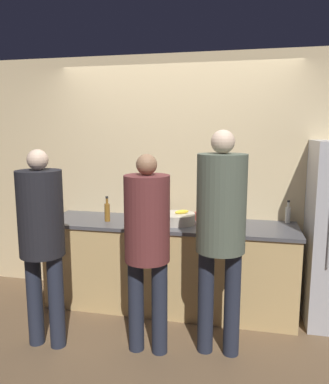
{
  "coord_description": "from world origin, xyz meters",
  "views": [
    {
      "loc": [
        0.74,
        -3.23,
        1.83
      ],
      "look_at": [
        0.0,
        0.15,
        1.25
      ],
      "focal_mm": 35.0,
      "sensor_mm": 36.0,
      "label": 1
    }
  ],
  "objects_px": {
    "bottle_red": "(152,211)",
    "bottle_clear": "(288,214)",
    "person_right": "(221,221)",
    "utensil_crock": "(161,211)",
    "person_center": "(147,236)",
    "cup_red": "(198,216)",
    "fruit_bowl": "(177,218)",
    "person_left": "(42,231)",
    "bottle_amber": "(107,211)"
  },
  "relations": [
    {
      "from": "fruit_bowl",
      "to": "bottle_clear",
      "type": "relative_size",
      "value": 1.54
    },
    {
      "from": "fruit_bowl",
      "to": "cup_red",
      "type": "xyz_separation_m",
      "value": [
        0.18,
        0.19,
        -0.01
      ]
    },
    {
      "from": "person_left",
      "to": "fruit_bowl",
      "type": "height_order",
      "value": "person_left"
    },
    {
      "from": "person_center",
      "to": "bottle_red",
      "type": "xyz_separation_m",
      "value": [
        -0.21,
        0.98,
        -0.01
      ]
    },
    {
      "from": "person_left",
      "to": "bottle_amber",
      "type": "height_order",
      "value": "person_left"
    },
    {
      "from": "utensil_crock",
      "to": "bottle_clear",
      "type": "distance_m",
      "value": 1.3
    },
    {
      "from": "utensil_crock",
      "to": "bottle_amber",
      "type": "height_order",
      "value": "utensil_crock"
    },
    {
      "from": "person_center",
      "to": "cup_red",
      "type": "bearing_deg",
      "value": 74.54
    },
    {
      "from": "person_center",
      "to": "person_right",
      "type": "relative_size",
      "value": 0.9
    },
    {
      "from": "cup_red",
      "to": "fruit_bowl",
      "type": "bearing_deg",
      "value": -133.89
    },
    {
      "from": "person_right",
      "to": "bottle_clear",
      "type": "height_order",
      "value": "person_right"
    },
    {
      "from": "person_left",
      "to": "person_right",
      "type": "height_order",
      "value": "person_right"
    },
    {
      "from": "bottle_amber",
      "to": "cup_red",
      "type": "distance_m",
      "value": 0.94
    },
    {
      "from": "bottle_clear",
      "to": "cup_red",
      "type": "xyz_separation_m",
      "value": [
        -0.9,
        -0.08,
        -0.05
      ]
    },
    {
      "from": "bottle_amber",
      "to": "cup_red",
      "type": "height_order",
      "value": "bottle_amber"
    },
    {
      "from": "person_left",
      "to": "cup_red",
      "type": "height_order",
      "value": "person_left"
    },
    {
      "from": "bottle_clear",
      "to": "person_center",
      "type": "bearing_deg",
      "value": -137.54
    },
    {
      "from": "person_right",
      "to": "cup_red",
      "type": "height_order",
      "value": "person_right"
    },
    {
      "from": "bottle_red",
      "to": "person_left",
      "type": "bearing_deg",
      "value": -121.44
    },
    {
      "from": "bottle_red",
      "to": "bottle_amber",
      "type": "bearing_deg",
      "value": -150.81
    },
    {
      "from": "person_left",
      "to": "bottle_clear",
      "type": "height_order",
      "value": "person_left"
    },
    {
      "from": "person_center",
      "to": "fruit_bowl",
      "type": "xyz_separation_m",
      "value": [
        0.1,
        0.81,
        -0.04
      ]
    },
    {
      "from": "bottle_amber",
      "to": "cup_red",
      "type": "relative_size",
      "value": 3.11
    },
    {
      "from": "bottle_amber",
      "to": "fruit_bowl",
      "type": "bearing_deg",
      "value": 5.08
    },
    {
      "from": "fruit_bowl",
      "to": "bottle_amber",
      "type": "height_order",
      "value": "bottle_amber"
    },
    {
      "from": "person_right",
      "to": "fruit_bowl",
      "type": "xyz_separation_m",
      "value": [
        -0.48,
        0.71,
        -0.17
      ]
    },
    {
      "from": "utensil_crock",
      "to": "person_center",
      "type": "bearing_deg",
      "value": -83.3
    },
    {
      "from": "cup_red",
      "to": "bottle_amber",
      "type": "bearing_deg",
      "value": -164.36
    },
    {
      "from": "bottle_red",
      "to": "bottle_clear",
      "type": "relative_size",
      "value": 0.85
    },
    {
      "from": "person_left",
      "to": "person_center",
      "type": "bearing_deg",
      "value": 6.43
    },
    {
      "from": "person_center",
      "to": "bottle_clear",
      "type": "distance_m",
      "value": 1.59
    },
    {
      "from": "bottle_red",
      "to": "cup_red",
      "type": "distance_m",
      "value": 0.49
    },
    {
      "from": "person_left",
      "to": "bottle_clear",
      "type": "xyz_separation_m",
      "value": [
        2.04,
        1.17,
        -0.02
      ]
    },
    {
      "from": "person_left",
      "to": "bottle_red",
      "type": "bearing_deg",
      "value": 58.56
    },
    {
      "from": "person_right",
      "to": "bottle_red",
      "type": "distance_m",
      "value": 1.18
    },
    {
      "from": "person_left",
      "to": "person_center",
      "type": "relative_size",
      "value": 1.02
    },
    {
      "from": "person_center",
      "to": "fruit_bowl",
      "type": "relative_size",
      "value": 4.59
    },
    {
      "from": "bottle_clear",
      "to": "cup_red",
      "type": "relative_size",
      "value": 2.77
    },
    {
      "from": "bottle_red",
      "to": "person_right",
      "type": "bearing_deg",
      "value": -48.28
    },
    {
      "from": "person_left",
      "to": "bottle_amber",
      "type": "bearing_deg",
      "value": 73.87
    },
    {
      "from": "person_center",
      "to": "bottle_red",
      "type": "height_order",
      "value": "person_center"
    },
    {
      "from": "bottle_red",
      "to": "bottle_amber",
      "type": "xyz_separation_m",
      "value": [
        -0.41,
        -0.23,
        0.02
      ]
    },
    {
      "from": "bottle_amber",
      "to": "person_right",
      "type": "bearing_deg",
      "value": -28.37
    },
    {
      "from": "bottle_red",
      "to": "bottle_amber",
      "type": "relative_size",
      "value": 0.76
    },
    {
      "from": "bottle_red",
      "to": "bottle_amber",
      "type": "distance_m",
      "value": 0.47
    },
    {
      "from": "person_center",
      "to": "utensil_crock",
      "type": "bearing_deg",
      "value": 96.7
    },
    {
      "from": "person_left",
      "to": "bottle_red",
      "type": "distance_m",
      "value": 1.26
    },
    {
      "from": "person_right",
      "to": "bottle_red",
      "type": "bearing_deg",
      "value": 131.72
    },
    {
      "from": "person_right",
      "to": "bottle_clear",
      "type": "relative_size",
      "value": 7.9
    },
    {
      "from": "person_right",
      "to": "utensil_crock",
      "type": "height_order",
      "value": "person_right"
    }
  ]
}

